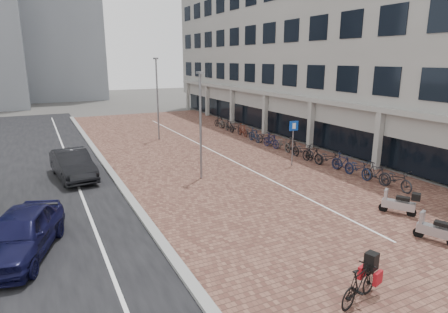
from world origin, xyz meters
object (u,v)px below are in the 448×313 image
(car_dark, at_px, (73,165))
(scooter_back, at_px, (399,203))
(car_navy, at_px, (21,234))
(parking_sign, at_px, (293,136))
(hero_bike, at_px, (360,284))
(scooter_front, at_px, (437,229))

(car_dark, relative_size, scooter_back, 3.09)
(car_navy, xyz_separation_m, scooter_back, (13.76, -3.02, -0.26))
(car_navy, bearing_deg, car_dark, 93.10)
(car_navy, distance_m, parking_sign, 15.14)
(hero_bike, xyz_separation_m, parking_sign, (6.33, 11.61, 1.30))
(car_navy, height_order, scooter_front, car_navy)
(car_dark, bearing_deg, scooter_front, -58.86)
(scooter_back, bearing_deg, parking_sign, 54.00)
(hero_bike, xyz_separation_m, scooter_back, (5.83, 3.64, -0.03))
(car_dark, height_order, scooter_front, car_dark)
(scooter_front, bearing_deg, car_navy, 136.12)
(parking_sign, bearing_deg, hero_bike, -112.70)
(car_dark, height_order, parking_sign, parking_sign)
(hero_bike, height_order, scooter_front, hero_bike)
(scooter_back, bearing_deg, car_dark, 103.40)
(car_dark, bearing_deg, car_navy, -112.90)
(car_dark, distance_m, scooter_back, 15.96)
(scooter_front, xyz_separation_m, scooter_back, (0.89, 2.33, -0.01))
(car_navy, relative_size, scooter_back, 3.02)
(hero_bike, bearing_deg, scooter_back, -74.40)
(car_navy, distance_m, hero_bike, 10.36)
(car_dark, xyz_separation_m, parking_sign, (11.94, -3.17, 1.09))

